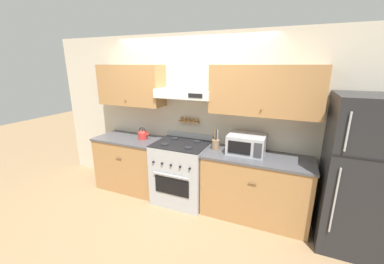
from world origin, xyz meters
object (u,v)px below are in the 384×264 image
Objects in this scene: refrigerator at (364,175)px; stove_range at (182,172)px; microwave at (246,144)px; tea_kettle at (143,134)px; utensil_crock at (216,144)px.

stove_range is at bearing 178.76° from refrigerator.
refrigerator is at bearing -6.08° from microwave.
tea_kettle is 1.26m from utensil_crock.
microwave is at bearing 2.33° from utensil_crock.
refrigerator is 1.36m from microwave.
stove_range is 1.11m from microwave.
tea_kettle is at bearing 174.17° from stove_range.
refrigerator is 1.79m from utensil_crock.
tea_kettle is (-0.74, 0.08, 0.51)m from stove_range.
microwave is at bearing 173.92° from refrigerator.
refrigerator reaches higher than tea_kettle.
utensil_crock is at bearing -177.67° from microwave.
stove_range is 0.73m from utensil_crock.
tea_kettle reaches higher than stove_range.
utensil_crock is (-1.78, 0.13, 0.09)m from refrigerator.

